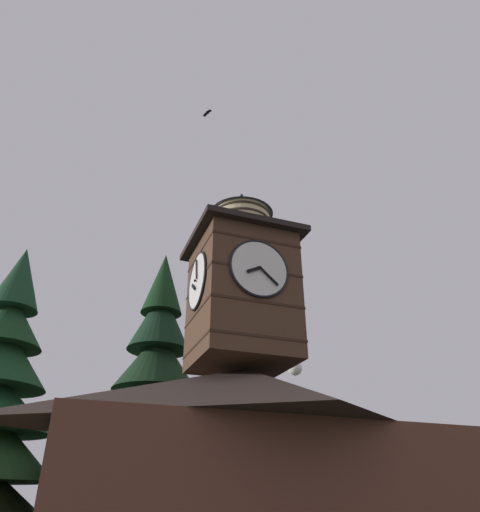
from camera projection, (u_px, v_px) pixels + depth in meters
building_main at (247, 465)px, 16.07m from camera, size 13.68×8.98×6.85m
clock_tower at (241, 283)px, 19.03m from camera, size 4.37×4.37×7.92m
pine_tree_behind at (152, 424)px, 21.91m from camera, size 7.16×7.16×14.75m
moon at (295, 368)px, 49.32m from camera, size 1.51×1.51×1.51m
flying_bird_high at (207, 113)px, 22.15m from camera, size 0.32×0.54×0.11m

